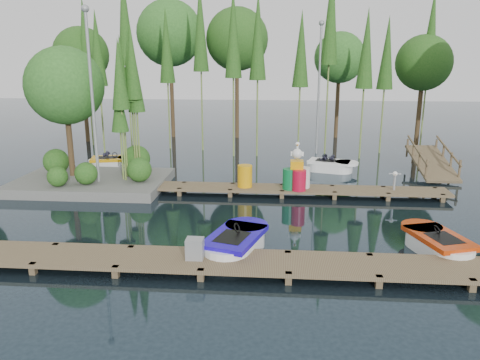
# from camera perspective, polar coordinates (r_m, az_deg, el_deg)

# --- Properties ---
(ground_plane) EXTENTS (90.00, 90.00, 0.00)m
(ground_plane) POSITION_cam_1_polar(r_m,az_deg,el_deg) (16.53, -1.88, -4.09)
(ground_plane) COLOR #1D2C37
(near_dock) EXTENTS (18.00, 1.50, 0.50)m
(near_dock) POSITION_cam_1_polar(r_m,az_deg,el_deg) (12.29, -4.33, -9.82)
(near_dock) COLOR brown
(near_dock) RESTS_ON ground
(far_dock) EXTENTS (15.00, 1.20, 0.50)m
(far_dock) POSITION_cam_1_polar(r_m,az_deg,el_deg) (18.76, 2.03, -1.05)
(far_dock) COLOR brown
(far_dock) RESTS_ON ground
(island) EXTENTS (6.20, 4.20, 6.75)m
(island) POSITION_cam_1_polar(r_m,az_deg,el_deg) (20.62, -18.69, 8.00)
(island) COLOR #62625E
(island) RESTS_ON ground
(tree_screen) EXTENTS (34.42, 18.53, 10.31)m
(tree_screen) POSITION_cam_1_polar(r_m,az_deg,el_deg) (26.42, -3.82, 16.42)
(tree_screen) COLOR #46321D
(tree_screen) RESTS_ON ground
(lamp_island) EXTENTS (0.30, 0.30, 7.25)m
(lamp_island) POSITION_cam_1_polar(r_m,az_deg,el_deg) (19.50, -17.68, 10.91)
(lamp_island) COLOR gray
(lamp_island) RESTS_ON ground
(lamp_rear) EXTENTS (0.30, 0.30, 7.25)m
(lamp_rear) POSITION_cam_1_polar(r_m,az_deg,el_deg) (26.64, 9.64, 12.24)
(lamp_rear) COLOR gray
(lamp_rear) RESTS_ON ground
(ramp) EXTENTS (1.50, 3.94, 1.49)m
(ramp) POSITION_cam_1_polar(r_m,az_deg,el_deg) (23.65, 22.30, 2.06)
(ramp) COLOR brown
(ramp) RESTS_ON ground
(boat_blue) EXTENTS (2.01, 3.03, 0.94)m
(boat_blue) POSITION_cam_1_polar(r_m,az_deg,el_deg) (13.19, -0.53, -7.83)
(boat_blue) COLOR white
(boat_blue) RESTS_ON ground
(boat_red) EXTENTS (1.88, 2.80, 0.87)m
(boat_red) POSITION_cam_1_polar(r_m,az_deg,el_deg) (14.34, 22.92, -7.26)
(boat_red) COLOR white
(boat_red) RESTS_ON ground
(boat_yellow_far) EXTENTS (2.74, 1.67, 1.28)m
(boat_yellow_far) POSITION_cam_1_polar(r_m,az_deg,el_deg) (24.03, -15.21, 2.07)
(boat_yellow_far) COLOR white
(boat_yellow_far) RESTS_ON ground
(boat_white_far) EXTENTS (2.68, 1.73, 1.17)m
(boat_white_far) POSITION_cam_1_polar(r_m,az_deg,el_deg) (22.94, 10.93, 1.70)
(boat_white_far) COLOR white
(boat_white_far) RESTS_ON ground
(utility_cabinet) EXTENTS (0.45, 0.38, 0.54)m
(utility_cabinet) POSITION_cam_1_polar(r_m,az_deg,el_deg) (12.20, -5.53, -8.32)
(utility_cabinet) COLOR gray
(utility_cabinet) RESTS_ON near_dock
(yellow_barrel) EXTENTS (0.58, 0.58, 0.88)m
(yellow_barrel) POSITION_cam_1_polar(r_m,az_deg,el_deg) (18.65, 0.60, 0.49)
(yellow_barrel) COLOR orange
(yellow_barrel) RESTS_ON far_dock
(drum_cluster) EXTENTS (1.09, 0.99, 1.87)m
(drum_cluster) POSITION_cam_1_polar(r_m,az_deg,el_deg) (18.45, 6.99, 0.57)
(drum_cluster) COLOR #0B6731
(drum_cluster) RESTS_ON far_dock
(seagull_post) EXTENTS (0.47, 0.25, 0.75)m
(seagull_post) POSITION_cam_1_polar(r_m,az_deg,el_deg) (19.14, 18.35, 0.29)
(seagull_post) COLOR gray
(seagull_post) RESTS_ON far_dock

